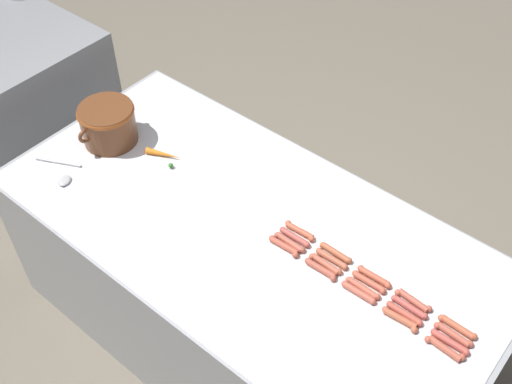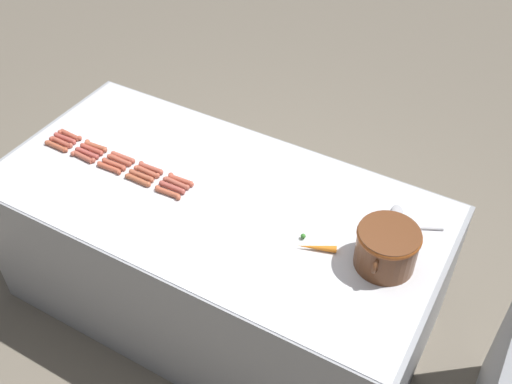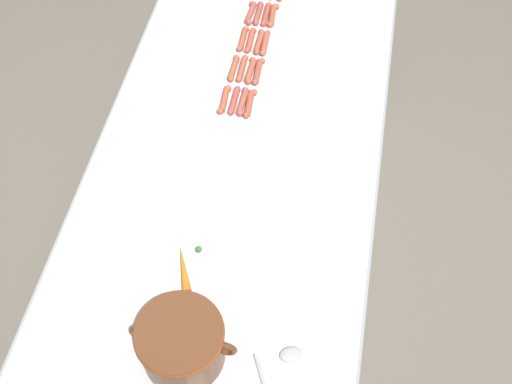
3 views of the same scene
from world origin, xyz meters
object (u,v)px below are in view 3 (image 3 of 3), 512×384
Objects in this scene: hot_dog_3 at (259,72)px; bean_pot at (183,342)px; hot_dog_6 at (266,14)px; hot_dog_17 at (243,39)px; hot_dog_8 at (250,70)px; hot_dog_12 at (250,40)px; hot_dog_11 at (258,13)px; hot_dog_14 at (234,100)px; hot_dog_19 at (224,100)px; hot_dog_4 at (250,104)px; serving_spoon at (282,366)px; hot_dog_1 at (273,15)px; hot_dog_2 at (266,43)px; carrot at (184,267)px; hot_dog_13 at (242,68)px; hot_dog_7 at (259,42)px; hot_dog_16 at (251,13)px; hot_dog_18 at (234,68)px; hot_dog_9 at (243,101)px.

hot_dog_3 is 0.46× the size of bean_pot.
hot_dog_6 and hot_dog_17 have the same top height.
hot_dog_17 is at bearing -69.08° from hot_dog_8.
bean_pot is at bearing 92.89° from hot_dog_12.
hot_dog_8 is at bearing 95.46° from hot_dog_11.
hot_dog_14 is 1.00× the size of hot_dog_19.
hot_dog_4 and hot_dog_12 have the same top height.
serving_spoon is (-0.36, 1.54, -0.00)m from hot_dog_11.
hot_dog_8 is 0.18m from hot_dog_14.
hot_dog_3 is (-0.00, 0.35, 0.00)m from hot_dog_1.
hot_dog_2 is 0.36m from hot_dog_19.
hot_dog_17 is (0.10, -0.36, 0.00)m from hot_dog_4.
hot_dog_1 is 0.35m from hot_dog_8.
hot_dog_1 is 0.19m from hot_dog_12.
hot_dog_3 is 0.85× the size of carrot.
hot_dog_11 is 1.28m from carrot.
hot_dog_13 is at bearing 89.44° from hot_dog_12.
hot_dog_2 is 0.03m from hot_dog_7.
hot_dog_2 is 0.18m from hot_dog_13.
hot_dog_2 is at bearing 100.05° from hot_dog_6.
hot_dog_14 is 0.52m from hot_dog_16.
hot_dog_14 and hot_dog_18 have the same top height.
hot_dog_2 is at bearing 110.53° from hot_dog_11.
bean_pot is at bearing 90.08° from hot_dog_2.
serving_spoon is at bearing 106.25° from hot_dog_17.
hot_dog_4 is 0.35m from hot_dog_7.
serving_spoon is at bearing 108.65° from hot_dog_18.
hot_dog_13 is 0.18m from hot_dog_14.
hot_dog_4 and hot_dog_19 have the same top height.
hot_dog_16 and hot_dog_19 have the same top height.
hot_dog_1 is 1.00× the size of hot_dog_6.
hot_dog_18 is (0.04, -0.17, 0.00)m from hot_dog_14.
bean_pot reaches higher than hot_dog_11.
hot_dog_7 is (0.03, 0.18, 0.00)m from hot_dog_1.
hot_dog_8 is 1.00× the size of hot_dog_19.
hot_dog_4 is 0.53m from hot_dog_11.
hot_dog_4 and hot_dog_6 have the same top height.
hot_dog_4 is 1.00× the size of hot_dog_8.
hot_dog_18 is at bearing 58.74° from hot_dog_2.
bean_pot is 0.31m from serving_spoon.
hot_dog_1 is 1.00× the size of hot_dog_9.
hot_dog_16 is (0.03, -0.34, 0.00)m from hot_dog_13.
hot_dog_7 is at bearing 175.79° from hot_dog_17.
hot_dog_9 and hot_dog_11 have the same top height.
hot_dog_8 and hot_dog_19 have the same top height.
hot_dog_13 is at bearing -171.72° from hot_dog_18.
hot_dog_14 is (-0.00, 0.18, 0.00)m from hot_dog_13.
hot_dog_9 is 0.03m from hot_dog_14.
bean_pot is at bearing 91.84° from hot_dog_9.
hot_dog_12 is at bearing -75.03° from serving_spoon.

